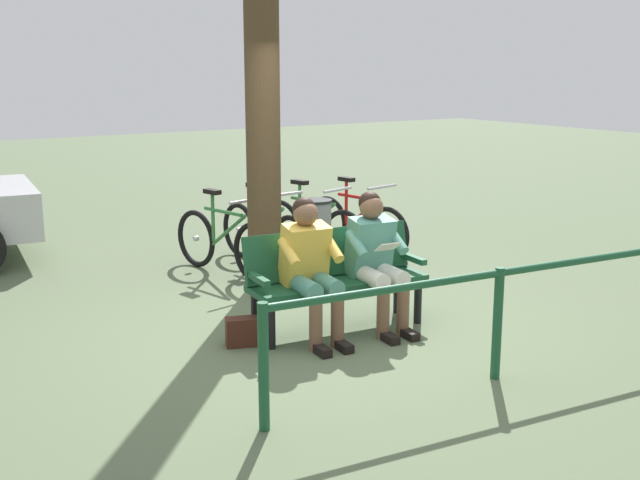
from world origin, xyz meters
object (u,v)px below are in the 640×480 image
Objects in this scene: handbag at (244,332)px; bicycle_purple at (224,243)px; person_reading at (376,254)px; litter_bin at (316,239)px; bicycle_orange at (311,229)px; bench at (334,272)px; tree_trunk at (262,91)px; bicycle_red at (357,225)px; person_companion at (310,262)px; bicycle_silver at (264,234)px.

bicycle_purple is at bearing -112.04° from handbag.
person_reading is 1.75m from litter_bin.
bicycle_orange is at bearing 81.38° from bicycle_purple.
handbag is 2.24m from litter_bin.
bench is 1.67m from litter_bin.
tree_trunk is 2.12m from bicycle_orange.
litter_bin is 1.19m from bicycle_red.
bicycle_purple is at bearing -78.96° from tree_trunk.
person_companion is at bearing -0.05° from person_reading.
bicycle_silver is at bearing 91.84° from bicycle_purple.
bicycle_red is (-2.08, -2.26, -0.30)m from person_companion.
person_companion is at bearing -48.24° from bicycle_orange.
tree_trunk is at bearing -124.62° from handbag.
bicycle_red is (-1.65, -0.68, -1.66)m from tree_trunk.
tree_trunk is (-0.10, -1.45, 1.51)m from bench.
person_companion is at bearing -27.15° from bicycle_silver.
bicycle_orange is (-1.06, -0.78, -1.66)m from tree_trunk.
bicycle_silver is 1.01× the size of bicycle_purple.
litter_bin is 0.52× the size of bicycle_silver.
bicycle_orange is (0.59, -0.10, 0.00)m from bicycle_red.
tree_trunk is (-1.00, -1.45, 1.90)m from handbag.
litter_bin is at bearing -44.31° from bicycle_orange.
litter_bin is at bearing -118.64° from person_companion.
handbag is at bearing -61.26° from bicycle_red.
person_reading is at bearing -4.80° from bicycle_purple.
bicycle_purple is (-0.30, -2.27, -0.30)m from person_companion.
person_companion reaches higher than bicycle_purple.
person_reading and person_companion have the same top height.
tree_trunk reaches higher than person_companion.
tree_trunk is 2.45× the size of bicycle_purple.
handbag is at bearing 55.38° from tree_trunk.
bench is at bearing -49.49° from bicycle_red.
bicycle_orange reaches higher than litter_bin.
bicycle_red is 1.02× the size of bicycle_orange.
tree_trunk is 1.92m from bicycle_silver.
handbag is 0.18× the size of bicycle_purple.
bench is at bearing -20.68° from bicycle_silver.
bench is 1.90× the size of litter_bin.
litter_bin is 1.03m from bicycle_purple.
bench is 2.76m from bicycle_red.
bicycle_orange is at bearing 76.86° from bicycle_silver.
handbag is at bearing -58.68° from bicycle_orange.
bicycle_orange is (-2.06, -2.23, 0.24)m from handbag.
bicycle_orange reaches higher than bench.
person_reading is at bearing 179.95° from person_companion.
litter_bin is at bearing -99.75° from person_reading.
tree_trunk is 2.41× the size of bicycle_silver.
bicycle_silver is at bearing -107.85° from bicycle_red.
bicycle_red is 1.78m from bicycle_purple.
tree_trunk is (0.20, -1.64, 1.35)m from person_reading.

